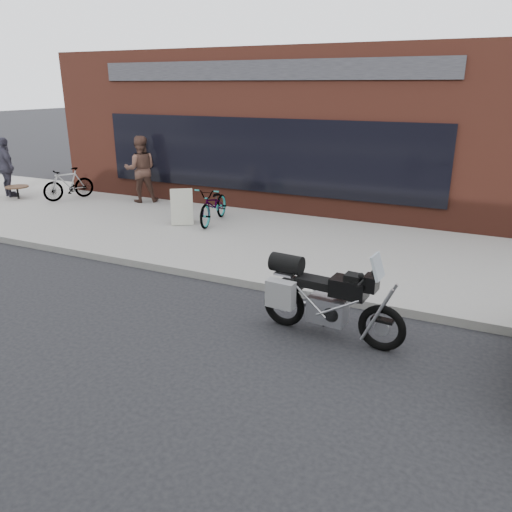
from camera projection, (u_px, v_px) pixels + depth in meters
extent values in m
plane|color=black|center=(89.00, 408.00, 5.78)|extent=(120.00, 120.00, 0.00)
cube|color=gray|center=(301.00, 240.00, 11.73)|extent=(44.00, 6.00, 0.15)
cube|color=#5C291D|center=(319.00, 123.00, 17.82)|extent=(14.00, 10.00, 4.50)
cube|color=black|center=(259.00, 155.00, 13.70)|extent=(10.00, 0.08, 2.00)
cube|color=#242429|center=(260.00, 70.00, 12.98)|extent=(10.00, 0.08, 0.50)
torus|color=black|center=(284.00, 305.00, 7.67)|extent=(0.69, 0.17, 0.68)
torus|color=black|center=(382.00, 328.00, 6.94)|extent=(0.69, 0.17, 0.68)
cube|color=#B7B7BC|center=(328.00, 309.00, 7.30)|extent=(0.58, 0.35, 0.39)
cube|color=black|center=(349.00, 288.00, 7.02)|extent=(0.54, 0.37, 0.26)
cube|color=black|center=(316.00, 282.00, 7.27)|extent=(0.58, 0.33, 0.12)
cube|color=black|center=(294.00, 283.00, 7.46)|extent=(0.32, 0.25, 0.14)
cube|color=black|center=(371.00, 283.00, 6.83)|extent=(0.20, 0.26, 0.22)
cube|color=silver|center=(377.00, 267.00, 6.71)|extent=(0.17, 0.32, 0.34)
cylinder|color=black|center=(366.00, 277.00, 6.84)|extent=(0.09, 0.71, 0.03)
cube|color=#B7B7BC|center=(286.00, 273.00, 7.48)|extent=(0.31, 0.33, 0.03)
cube|color=gray|center=(280.00, 294.00, 7.32)|extent=(0.44, 0.22, 0.41)
cylinder|color=black|center=(287.00, 264.00, 7.43)|extent=(0.51, 0.33, 0.29)
cylinder|color=#B7B7BC|center=(307.00, 304.00, 7.65)|extent=(0.57, 0.13, 0.20)
imported|color=gray|center=(214.00, 205.00, 12.80)|extent=(0.93, 1.89, 0.95)
imported|color=gray|center=(68.00, 184.00, 15.43)|extent=(1.02, 1.65, 0.96)
cube|color=beige|center=(182.00, 207.00, 12.64)|extent=(0.62, 0.54, 0.90)
cube|color=beige|center=(182.00, 205.00, 12.87)|extent=(0.62, 0.54, 0.90)
cylinder|color=black|center=(18.00, 193.00, 15.61)|extent=(0.06, 0.06, 0.35)
cylinder|color=#523826|center=(17.00, 187.00, 15.55)|extent=(0.69, 0.69, 0.04)
imported|color=#4E3329|center=(141.00, 169.00, 14.96)|extent=(1.21, 1.17, 1.97)
imported|color=#31303D|center=(7.00, 167.00, 15.69)|extent=(1.18, 0.80, 1.86)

